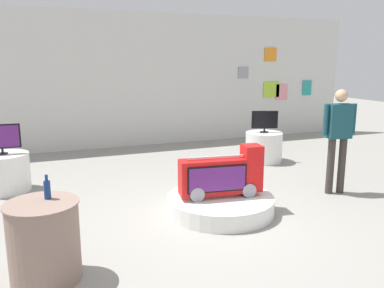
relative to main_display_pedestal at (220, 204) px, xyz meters
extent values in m
plane|color=gray|center=(-0.23, -0.28, -0.12)|extent=(30.00, 30.00, 0.00)
cube|color=silver|center=(-0.23, 5.01, 1.55)|extent=(12.80, 0.10, 3.34)
cube|color=teal|center=(5.14, 4.95, 1.25)|extent=(0.31, 0.02, 0.43)
cube|color=gray|center=(2.99, 4.95, 1.71)|extent=(0.31, 0.02, 0.31)
cube|color=orange|center=(3.83, 4.95, 2.21)|extent=(0.38, 0.02, 0.37)
cube|color=pink|center=(4.26, 4.95, 1.14)|extent=(0.39, 0.02, 0.46)
cube|color=#9ECC33|center=(3.91, 4.95, 1.23)|extent=(0.52, 0.02, 0.44)
cylinder|color=white|center=(0.00, 0.00, 0.00)|extent=(1.56, 1.56, 0.24)
cylinder|color=gray|center=(-0.38, 0.05, 0.22)|extent=(0.25, 0.36, 0.21)
cylinder|color=gray|center=(0.38, -0.05, 0.22)|extent=(0.25, 0.36, 0.21)
cube|color=red|center=(0.00, 0.00, 0.43)|extent=(1.23, 0.44, 0.50)
cube|color=red|center=(0.46, -0.06, 0.77)|extent=(0.30, 0.32, 0.17)
cube|color=black|center=(-0.11, -0.14, 0.43)|extent=(0.85, 0.12, 0.38)
cube|color=#561E6B|center=(-0.11, -0.14, 0.43)|extent=(0.81, 0.12, 0.34)
cube|color=#B2B2B7|center=(0.00, 0.00, 0.71)|extent=(0.96, 0.15, 0.02)
cylinder|color=white|center=(-2.99, 2.17, 0.20)|extent=(0.81, 0.81, 0.64)
cylinder|color=black|center=(-2.99, 2.17, 0.53)|extent=(0.16, 0.16, 0.02)
cylinder|color=black|center=(-2.99, 2.17, 0.58)|extent=(0.04, 0.04, 0.08)
cube|color=black|center=(-2.99, 2.17, 0.82)|extent=(0.60, 0.07, 0.40)
cube|color=#561E6B|center=(-2.98, 2.15, 0.82)|extent=(0.55, 0.04, 0.36)
cylinder|color=white|center=(2.15, 2.37, 0.20)|extent=(0.79, 0.79, 0.64)
cylinder|color=black|center=(2.15, 2.37, 0.53)|extent=(0.19, 0.19, 0.02)
cylinder|color=black|center=(2.15, 2.37, 0.58)|extent=(0.04, 0.04, 0.07)
cube|color=black|center=(2.15, 2.37, 0.80)|extent=(0.55, 0.22, 0.38)
cube|color=black|center=(2.15, 2.35, 0.80)|extent=(0.49, 0.18, 0.34)
cylinder|color=gray|center=(-2.41, -1.04, 0.29)|extent=(0.69, 0.69, 0.82)
cylinder|color=gray|center=(-2.41, -1.04, 0.69)|extent=(0.72, 0.72, 0.02)
cylinder|color=navy|center=(-2.35, -0.94, 0.79)|extent=(0.07, 0.07, 0.18)
cylinder|color=navy|center=(-2.35, -0.94, 0.92)|extent=(0.03, 0.03, 0.06)
cylinder|color=#38332D|center=(2.05, 0.11, 0.35)|extent=(0.12, 0.12, 0.94)
cylinder|color=#38332D|center=(2.24, 0.07, 0.35)|extent=(0.12, 0.12, 0.94)
cube|color=#194751|center=(2.15, 0.09, 1.09)|extent=(0.41, 0.27, 0.56)
sphere|color=tan|center=(2.15, 0.09, 1.50)|extent=(0.20, 0.20, 0.20)
cylinder|color=#194751|center=(1.91, 0.14, 1.12)|extent=(0.08, 0.08, 0.50)
cylinder|color=#194751|center=(2.38, 0.05, 1.12)|extent=(0.08, 0.08, 0.50)
camera|label=1|loc=(-2.36, -4.99, 2.06)|focal=37.29mm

